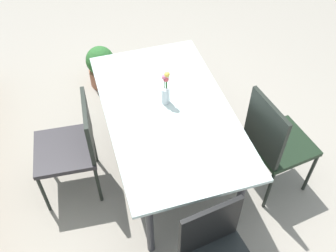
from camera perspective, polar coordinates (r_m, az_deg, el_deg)
The scene contains 6 objects.
ground_plane at distance 3.47m, azimuth -1.26°, elevation -7.07°, with size 12.00×12.00×0.00m, color gray.
dining_table at distance 2.98m, azimuth 0.00°, elevation 1.48°, with size 1.62×0.94×0.75m.
chair_near_left at distance 3.08m, azimuth 15.41°, elevation -2.03°, with size 0.50×0.50×0.99m.
chair_far_side at distance 3.10m, azimuth -13.79°, elevation -2.54°, with size 0.50×0.50×0.89m.
flower_vase at distance 2.91m, azimuth -0.34°, elevation 5.51°, with size 0.07×0.07×0.29m.
potted_plant at distance 4.22m, azimuth -9.84°, elevation 8.69°, with size 0.30×0.30×0.46m.
Camera 1 is at (-1.96, 0.51, 2.82)m, focal length 41.42 mm.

